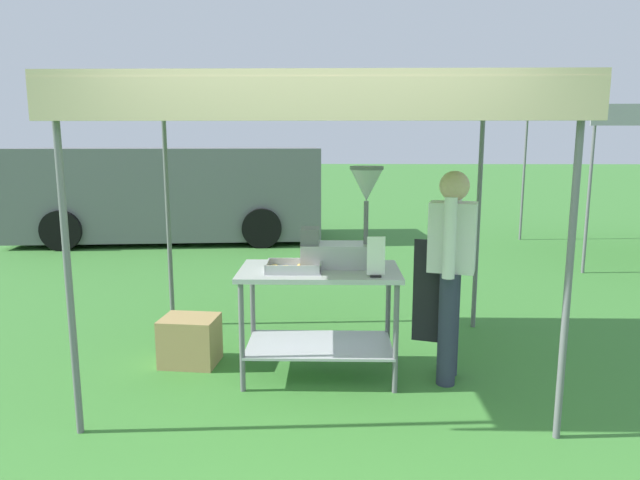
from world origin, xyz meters
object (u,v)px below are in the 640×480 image
(donut_tray, at_px, (294,268))
(supply_crate, at_px, (190,341))
(donut_cart, at_px, (319,298))
(stall_canopy, at_px, (320,98))
(menu_sign, at_px, (376,259))
(van_grey, at_px, (171,192))
(donut_fryer, at_px, (345,230))
(vendor, at_px, (450,265))

(donut_tray, height_order, supply_crate, donut_tray)
(donut_cart, xyz_separation_m, donut_tray, (-0.19, -0.07, 0.25))
(stall_canopy, distance_m, donut_tray, 1.28)
(donut_tray, distance_m, menu_sign, 0.64)
(supply_crate, relative_size, van_grey, 0.09)
(donut_tray, relative_size, donut_fryer, 0.54)
(vendor, bearing_deg, donut_fryer, 170.00)
(stall_canopy, height_order, vendor, stall_canopy)
(vendor, height_order, supply_crate, vendor)
(donut_fryer, xyz_separation_m, supply_crate, (-1.27, 0.12, -0.95))
(donut_fryer, bearing_deg, vendor, -10.00)
(donut_cart, height_order, van_grey, van_grey)
(donut_fryer, bearing_deg, donut_tray, -155.84)
(van_grey, bearing_deg, donut_tray, -66.65)
(donut_tray, distance_m, supply_crate, 1.15)
(stall_canopy, relative_size, menu_sign, 10.86)
(donut_tray, xyz_separation_m, donut_fryer, (0.39, 0.17, 0.26))
(stall_canopy, height_order, supply_crate, stall_canopy)
(donut_cart, relative_size, supply_crate, 2.55)
(donut_tray, height_order, donut_fryer, donut_fryer)
(stall_canopy, bearing_deg, donut_fryer, 0.71)
(menu_sign, relative_size, supply_crate, 0.62)
(menu_sign, xyz_separation_m, van_grey, (-3.29, 6.40, -0.11))
(menu_sign, xyz_separation_m, supply_crate, (-1.48, 0.47, -0.79))
(stall_canopy, distance_m, vendor, 1.59)
(donut_fryer, xyz_separation_m, menu_sign, (0.22, -0.35, -0.16))
(donut_tray, relative_size, menu_sign, 1.42)
(donut_cart, relative_size, menu_sign, 4.14)
(supply_crate, bearing_deg, vendor, -7.19)
(donut_cart, bearing_deg, van_grey, 115.09)
(donut_cart, xyz_separation_m, supply_crate, (-1.07, 0.22, -0.43))
(donut_cart, distance_m, van_grey, 6.80)
(donut_tray, xyz_separation_m, vendor, (1.18, 0.03, 0.02))
(stall_canopy, relative_size, donut_tray, 7.65)
(stall_canopy, xyz_separation_m, vendor, (0.99, -0.14, -1.24))
(supply_crate, bearing_deg, donut_cart, -11.60)
(stall_canopy, distance_m, donut_cart, 1.51)
(menu_sign, bearing_deg, supply_crate, 162.54)
(donut_tray, xyz_separation_m, van_grey, (-2.69, 6.23, -0.00))
(vendor, bearing_deg, menu_sign, -160.24)
(van_grey, bearing_deg, vendor, -58.03)
(donut_cart, distance_m, supply_crate, 1.18)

